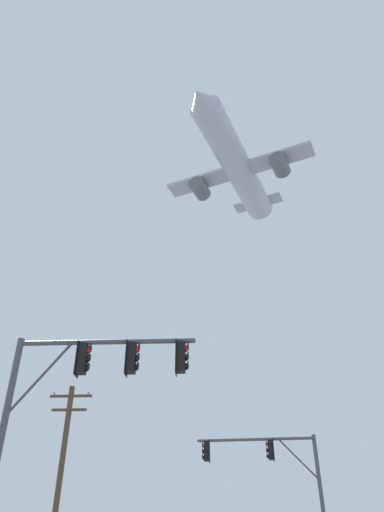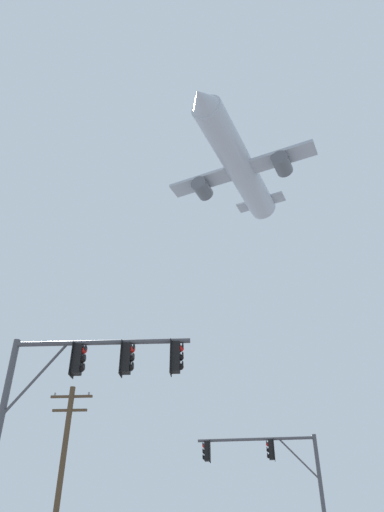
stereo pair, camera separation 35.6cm
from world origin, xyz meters
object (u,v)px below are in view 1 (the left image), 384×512
Objects in this scene: signal_pole_near at (82,387)px; airplane at (236,165)px; utility_pole at (62,466)px; signal_pole_far at (274,467)px.

signal_pole_near is 0.31× the size of airplane.
signal_pole_near is 0.80× the size of utility_pole.
airplane is (0.35, 14.44, 33.16)m from signal_pole_far.
airplane is at bearing 55.24° from utility_pole.
utility_pole reaches higher than signal_pole_far.
utility_pole reaches higher than signal_pole_near.
utility_pole is at bearing -175.08° from signal_pole_far.
signal_pole_far is 0.72× the size of utility_pole.
utility_pole is at bearing -124.76° from airplane.
signal_pole_far is at bearing 4.92° from utility_pole.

